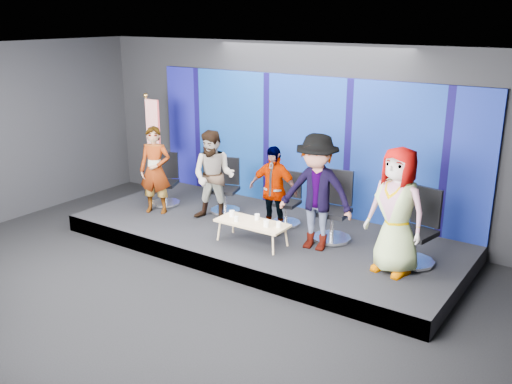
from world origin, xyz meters
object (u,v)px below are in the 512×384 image
mug_c (257,217)px  flag_stand (152,142)px  coffee_table (252,224)px  panelist_a (155,170)px  mug_a (232,214)px  chair_a (166,188)px  chair_e (417,240)px  mug_e (279,225)px  panelist_b (214,176)px  panelist_d (316,192)px  chair_d (334,218)px  panelist_e (397,211)px  mug_b (236,219)px  mug_d (266,224)px  panelist_c (273,190)px  chair_c (287,207)px  chair_b (226,194)px

mug_c → flag_stand: (-3.33, 0.97, 0.70)m
coffee_table → flag_stand: flag_stand is taller
panelist_a → mug_a: size_ratio=15.70×
chair_a → flag_stand: flag_stand is taller
chair_e → mug_e: bearing=-148.7°
chair_a → mug_a: chair_a is taller
flag_stand → panelist_b: bearing=-14.2°
panelist_a → panelist_d: bearing=-20.8°
panelist_a → chair_d: 3.57m
panelist_e → mug_b: bearing=-159.3°
panelist_b → panelist_e: size_ratio=0.89×
panelist_b → mug_d: panelist_b is taller
mug_c → flag_stand: bearing=163.8°
panelist_a → mug_c: bearing=-26.5°
chair_e → mug_d: size_ratio=10.88×
chair_d → panelist_c: bearing=-170.2°
mug_a → mug_e: 0.93m
panelist_b → mug_e: size_ratio=17.91×
panelist_d → mug_b: 1.42m
panelist_a → chair_a: bearing=88.7°
mug_e → mug_a: bearing=-179.1°
chair_d → mug_b: size_ratio=13.46×
mug_e → chair_d: bearing=58.6°
coffee_table → mug_a: 0.44m
mug_b → mug_d: mug_d is taller
chair_c → flag_stand: flag_stand is taller
mug_e → mug_b: bearing=-167.7°
mug_e → flag_stand: flag_stand is taller
mug_e → panelist_c: bearing=129.6°
chair_b → mug_c: 1.64m
chair_a → panelist_a: (0.19, -0.47, 0.50)m
panelist_b → mug_e: panelist_b is taller
chair_e → panelist_b: bearing=-165.2°
panelist_e → coffee_table: panelist_e is taller
coffee_table → mug_d: size_ratio=11.45×
panelist_d → mug_d: panelist_d is taller
chair_d → coffee_table: size_ratio=0.95×
panelist_b → mug_b: (1.01, -0.68, -0.42)m
mug_b → chair_e: bearing=17.8°
chair_a → mug_a: 2.31m
chair_b → panelist_d: size_ratio=0.55×
chair_a → mug_b: bearing=-43.2°
panelist_e → mug_a: 2.85m
panelist_e → mug_d: panelist_e is taller
chair_b → mug_e: bearing=-46.7°
mug_c → chair_c: bearing=90.5°
chair_d → flag_stand: (-4.36, 0.18, 0.74)m
panelist_b → chair_d: panelist_b is taller
chair_d → mug_b: bearing=-146.8°
chair_a → mug_d: chair_a is taller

